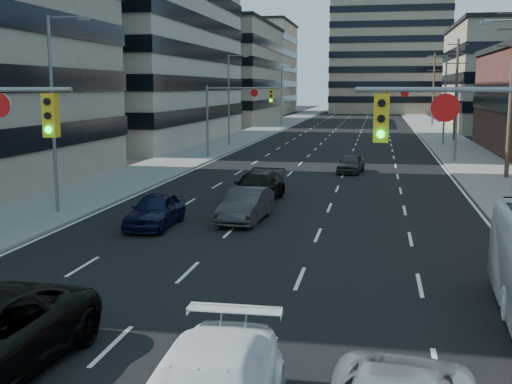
{
  "coord_description": "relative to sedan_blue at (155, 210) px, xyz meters",
  "views": [
    {
      "loc": [
        4.04,
        -7.02,
        5.85
      ],
      "look_at": [
        -0.14,
        14.91,
        2.2
      ],
      "focal_mm": 45.0,
      "sensor_mm": 36.0,
      "label": 1
    }
  ],
  "objects": [
    {
      "name": "sedan_grey_center",
      "position": [
        3.54,
        1.82,
        0.01
      ],
      "size": [
        1.87,
        4.54,
        1.46
      ],
      "primitive_type": "imported",
      "rotation": [
        0.0,
        0.0,
        -0.07
      ],
      "color": "#303032",
      "rests_on": "ground"
    },
    {
      "name": "streetlight_left_mid",
      "position": [
        -5.22,
        36.7,
        4.33
      ],
      "size": [
        2.03,
        0.22,
        9.0
      ],
      "color": "slate",
      "rests_on": "ground"
    },
    {
      "name": "utility_pole_block",
      "position": [
        17.32,
        17.7,
        5.06
      ],
      "size": [
        2.2,
        0.28,
        11.0
      ],
      "color": "#4C3D2D",
      "rests_on": "ground"
    },
    {
      "name": "sidewalk_left",
      "position": [
        -6.38,
        111.7,
        -0.65
      ],
      "size": [
        5.0,
        300.0,
        0.15
      ],
      "primitive_type": "cube",
      "color": "slate",
      "rests_on": "ground"
    },
    {
      "name": "office_left_far",
      "position": [
        -18.88,
        81.7,
        7.28
      ],
      "size": [
        20.0,
        30.0,
        16.0
      ],
      "primitive_type": "cube",
      "color": "gray",
      "rests_on": "ground"
    },
    {
      "name": "office_left_mid",
      "position": [
        -21.88,
        41.7,
        13.28
      ],
      "size": [
        26.0,
        34.0,
        28.0
      ],
      "primitive_type": "cube",
      "color": "#ADA089",
      "rests_on": "ground"
    },
    {
      "name": "utility_pole_distant",
      "position": [
        17.32,
        77.7,
        5.06
      ],
      "size": [
        2.2,
        0.28,
        11.0
      ],
      "color": "#4C3D2D",
      "rests_on": "ground"
    },
    {
      "name": "sidewalk_right",
      "position": [
        16.62,
        111.7,
        -0.65
      ],
      "size": [
        5.0,
        300.0,
        0.15
      ],
      "primitive_type": "cube",
      "color": "slate",
      "rests_on": "ground"
    },
    {
      "name": "streetlight_left_far",
      "position": [
        -5.22,
        71.7,
        4.33
      ],
      "size": [
        2.03,
        0.22,
        9.0
      ],
      "color": "slate",
      "rests_on": "ground"
    },
    {
      "name": "sedan_grey_right",
      "position": [
        7.39,
        19.09,
        -0.08
      ],
      "size": [
        1.99,
        3.95,
        1.29
      ],
      "primitive_type": "imported",
      "rotation": [
        0.0,
        0.0,
        -0.13
      ],
      "color": "#313134",
      "rests_on": "ground"
    },
    {
      "name": "sedan_blue",
      "position": [
        0.0,
        0.0,
        0.0
      ],
      "size": [
        1.71,
        4.24,
        1.44
      ],
      "primitive_type": "imported",
      "rotation": [
        0.0,
        0.0,
        0.0
      ],
      "color": "black",
      "rests_on": "ground"
    },
    {
      "name": "utility_pole_midblock",
      "position": [
        17.32,
        47.7,
        5.06
      ],
      "size": [
        2.2,
        0.28,
        11.0
      ],
      "color": "#4C3D2D",
      "rests_on": "ground"
    },
    {
      "name": "road_surface",
      "position": [
        5.12,
        111.7,
        -0.71
      ],
      "size": [
        18.0,
        300.0,
        0.02
      ],
      "primitive_type": "cube",
      "color": "black",
      "rests_on": "ground"
    },
    {
      "name": "signal_far_left",
      "position": [
        -2.56,
        26.69,
        3.58
      ],
      "size": [
        6.09,
        0.33,
        6.0
      ],
      "color": "slate",
      "rests_on": "ground"
    },
    {
      "name": "sedan_black_far",
      "position": [
        3.12,
        6.71,
        0.04
      ],
      "size": [
        2.53,
        5.42,
        1.53
      ],
      "primitive_type": "imported",
      "rotation": [
        0.0,
        0.0,
        -0.07
      ],
      "color": "black",
      "rests_on": "ground"
    },
    {
      "name": "streetlight_left_near",
      "position": [
        -5.22,
        1.7,
        4.33
      ],
      "size": [
        2.03,
        0.22,
        9.0
      ],
      "color": "slate",
      "rests_on": "ground"
    },
    {
      "name": "streetlight_right_far",
      "position": [
        15.46,
        41.7,
        4.33
      ],
      "size": [
        2.03,
        0.22,
        9.0
      ],
      "color": "slate",
      "rests_on": "ground"
    },
    {
      "name": "signal_far_right",
      "position": [
        12.8,
        26.69,
        3.58
      ],
      "size": [
        6.09,
        0.33,
        6.0
      ],
      "color": "slate",
      "rests_on": "ground"
    },
    {
      "name": "bg_block_left",
      "position": [
        -22.88,
        121.7,
        9.28
      ],
      "size": [
        24.0,
        24.0,
        20.0
      ],
      "primitive_type": "cube",
      "color": "#ADA089",
      "rests_on": "ground"
    }
  ]
}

